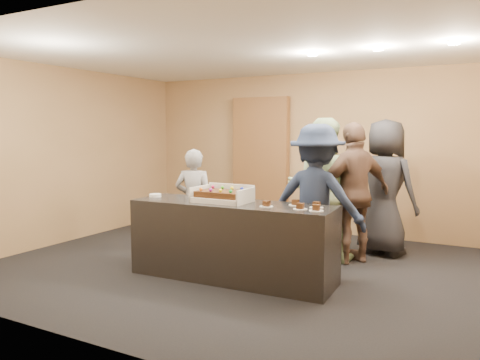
{
  "coord_description": "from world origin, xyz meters",
  "views": [
    {
      "loc": [
        2.83,
        -5.13,
        1.73
      ],
      "look_at": [
        0.05,
        0.0,
        1.11
      ],
      "focal_mm": 35.0,
      "sensor_mm": 36.0,
      "label": 1
    }
  ],
  "objects": [
    {
      "name": "plate_stack",
      "position": [
        -0.89,
        -0.51,
        0.92
      ],
      "size": [
        0.15,
        0.15,
        0.04
      ],
      "primitive_type": "cylinder",
      "color": "white",
      "rests_on": "serving_counter"
    },
    {
      "name": "slice_e",
      "position": [
        1.25,
        -0.55,
        0.92
      ],
      "size": [
        0.15,
        0.15,
        0.07
      ],
      "color": "white",
      "rests_on": "serving_counter"
    },
    {
      "name": "room",
      "position": [
        0.0,
        0.0,
        1.35
      ],
      "size": [
        6.04,
        6.0,
        2.7
      ],
      "color": "black",
      "rests_on": "ground"
    },
    {
      "name": "person_server_grey",
      "position": [
        -0.79,
        0.21,
        0.74
      ],
      "size": [
        0.62,
        0.5,
        1.48
      ],
      "primitive_type": "imported",
      "rotation": [
        0.0,
        0.0,
        3.44
      ],
      "color": "gray",
      "rests_on": "floor"
    },
    {
      "name": "slice_c",
      "position": [
        1.06,
        -0.54,
        0.92
      ],
      "size": [
        0.15,
        0.15,
        0.07
      ],
      "color": "white",
      "rests_on": "serving_counter"
    },
    {
      "name": "slice_b",
      "position": [
        0.92,
        -0.32,
        0.92
      ],
      "size": [
        0.15,
        0.15,
        0.07
      ],
      "color": "white",
      "rests_on": "serving_counter"
    },
    {
      "name": "slice_d",
      "position": [
        1.18,
        -0.36,
        0.92
      ],
      "size": [
        0.15,
        0.15,
        0.07
      ],
      "color": "white",
      "rests_on": "serving_counter"
    },
    {
      "name": "sheet_cake",
      "position": [
        0.07,
        -0.47,
        1.0
      ],
      "size": [
        0.55,
        0.38,
        0.11
      ],
      "color": "#3D210E",
      "rests_on": "cake_box"
    },
    {
      "name": "cake_box",
      "position": [
        0.07,
        -0.45,
        0.94
      ],
      "size": [
        0.65,
        0.45,
        0.19
      ],
      "color": "white",
      "rests_on": "serving_counter"
    },
    {
      "name": "person_navy_man",
      "position": [
        1.01,
        0.12,
        0.9
      ],
      "size": [
        1.17,
        0.68,
        1.81
      ],
      "primitive_type": "imported",
      "rotation": [
        0.0,
        0.0,
        3.15
      ],
      "color": "#1F2A47",
      "rests_on": "floor"
    },
    {
      "name": "serving_counter",
      "position": [
        0.2,
        -0.47,
        0.45
      ],
      "size": [
        2.43,
        0.8,
        0.9
      ],
      "primitive_type": "cube",
      "rotation": [
        0.0,
        0.0,
        0.04
      ],
      "color": "black",
      "rests_on": "floor"
    },
    {
      "name": "person_dark_suit",
      "position": [
        1.52,
        1.52,
        0.94
      ],
      "size": [
        1.07,
        0.88,
        1.89
      ],
      "primitive_type": "imported",
      "rotation": [
        0.0,
        0.0,
        2.8
      ],
      "color": "black",
      "rests_on": "floor"
    },
    {
      "name": "person_sage_man",
      "position": [
        0.83,
        0.84,
        0.95
      ],
      "size": [
        1.07,
        0.92,
        1.9
      ],
      "primitive_type": "imported",
      "rotation": [
        0.0,
        0.0,
        3.39
      ],
      "color": "#8DA979",
      "rests_on": "floor"
    },
    {
      "name": "ceiling_spotlights",
      "position": [
        1.6,
        0.5,
        2.67
      ],
      "size": [
        1.72,
        0.12,
        0.03
      ],
      "color": "#FFEAC6",
      "rests_on": "ceiling"
    },
    {
      "name": "person_brown_extra",
      "position": [
        1.26,
        0.91,
        0.92
      ],
      "size": [
        1.01,
        1.13,
        1.84
      ],
      "primitive_type": "imported",
      "rotation": [
        0.0,
        0.0,
        4.06
      ],
      "color": "brown",
      "rests_on": "floor"
    },
    {
      "name": "storage_cabinet",
      "position": [
        -0.83,
        2.41,
        1.16
      ],
      "size": [
        1.05,
        0.15,
        2.32
      ],
      "primitive_type": "cube",
      "color": "brown",
      "rests_on": "floor"
    },
    {
      "name": "slice_a",
      "position": [
        0.68,
        -0.56,
        0.92
      ],
      "size": [
        0.15,
        0.15,
        0.07
      ],
      "color": "white",
      "rests_on": "serving_counter"
    }
  ]
}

